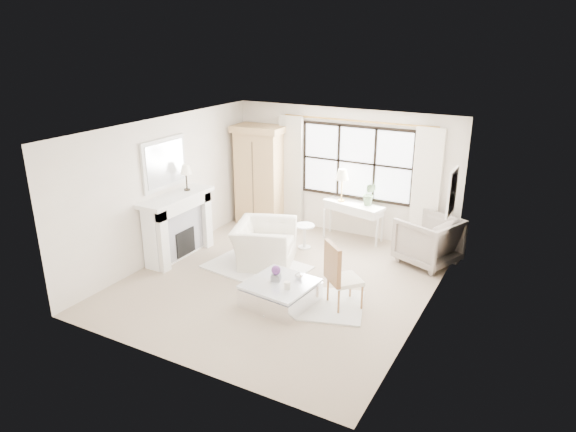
% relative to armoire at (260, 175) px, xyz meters
% --- Properties ---
extents(floor, '(5.50, 5.50, 0.00)m').
position_rel_armoire_xyz_m(floor, '(1.85, -2.38, -1.14)').
color(floor, tan).
rests_on(floor, ground).
extents(ceiling, '(5.50, 5.50, 0.00)m').
position_rel_armoire_xyz_m(ceiling, '(1.85, -2.38, 1.56)').
color(ceiling, silver).
rests_on(ceiling, ground).
extents(wall_back, '(5.00, 0.00, 5.00)m').
position_rel_armoire_xyz_m(wall_back, '(1.85, 0.37, 0.21)').
color(wall_back, white).
rests_on(wall_back, ground).
extents(wall_front, '(5.00, 0.00, 5.00)m').
position_rel_armoire_xyz_m(wall_front, '(1.85, -5.13, 0.21)').
color(wall_front, silver).
rests_on(wall_front, ground).
extents(wall_left, '(0.00, 5.50, 5.50)m').
position_rel_armoire_xyz_m(wall_left, '(-0.65, -2.38, 0.21)').
color(wall_left, silver).
rests_on(wall_left, ground).
extents(wall_right, '(0.00, 5.50, 5.50)m').
position_rel_armoire_xyz_m(wall_right, '(4.35, -2.38, 0.21)').
color(wall_right, beige).
rests_on(wall_right, ground).
extents(window_pane, '(2.40, 0.02, 1.50)m').
position_rel_armoire_xyz_m(window_pane, '(2.15, 0.35, 0.46)').
color(window_pane, white).
rests_on(window_pane, wall_back).
extents(window_frame, '(2.50, 0.04, 1.50)m').
position_rel_armoire_xyz_m(window_frame, '(2.15, 0.34, 0.46)').
color(window_frame, black).
rests_on(window_frame, wall_back).
extents(curtain_rod, '(3.30, 0.04, 0.04)m').
position_rel_armoire_xyz_m(curtain_rod, '(2.15, 0.29, 1.33)').
color(curtain_rod, '#AB7D3B').
rests_on(curtain_rod, wall_back).
extents(curtain_left, '(0.55, 0.10, 2.47)m').
position_rel_armoire_xyz_m(curtain_left, '(0.65, 0.27, 0.10)').
color(curtain_left, beige).
rests_on(curtain_left, ground).
extents(curtain_right, '(0.55, 0.10, 2.47)m').
position_rel_armoire_xyz_m(curtain_right, '(3.65, 0.27, 0.10)').
color(curtain_right, white).
rests_on(curtain_right, ground).
extents(fireplace, '(0.58, 1.66, 1.26)m').
position_rel_armoire_xyz_m(fireplace, '(-0.42, -2.38, -0.49)').
color(fireplace, white).
rests_on(fireplace, ground).
extents(mirror_frame, '(0.05, 1.15, 0.95)m').
position_rel_armoire_xyz_m(mirror_frame, '(-0.62, -2.38, 0.70)').
color(mirror_frame, silver).
rests_on(mirror_frame, wall_left).
extents(mirror_glass, '(0.02, 1.00, 0.80)m').
position_rel_armoire_xyz_m(mirror_glass, '(-0.59, -2.38, 0.70)').
color(mirror_glass, silver).
rests_on(mirror_glass, wall_left).
extents(art_frame, '(0.04, 0.62, 0.82)m').
position_rel_armoire_xyz_m(art_frame, '(4.32, -0.68, 0.41)').
color(art_frame, white).
rests_on(art_frame, wall_right).
extents(art_canvas, '(0.01, 0.52, 0.72)m').
position_rel_armoire_xyz_m(art_canvas, '(4.30, -0.68, 0.41)').
color(art_canvas, beige).
rests_on(art_canvas, wall_right).
extents(mantel_lamp, '(0.22, 0.22, 0.51)m').
position_rel_armoire_xyz_m(mantel_lamp, '(-0.40, -2.04, 0.51)').
color(mantel_lamp, black).
rests_on(mantel_lamp, fireplace).
extents(armoire, '(1.16, 0.76, 2.24)m').
position_rel_armoire_xyz_m(armoire, '(0.00, 0.00, 0.00)').
color(armoire, tan).
rests_on(armoire, floor).
extents(console_table, '(1.37, 0.75, 0.80)m').
position_rel_armoire_xyz_m(console_table, '(2.24, 0.08, -0.74)').
color(console_table, white).
rests_on(console_table, floor).
extents(console_lamp, '(0.28, 0.28, 0.69)m').
position_rel_armoire_xyz_m(console_lamp, '(1.95, 0.09, 0.22)').
color(console_lamp, gold).
rests_on(console_lamp, console_table).
extents(orchid_plant, '(0.28, 0.23, 0.49)m').
position_rel_armoire_xyz_m(orchid_plant, '(2.56, 0.08, -0.10)').
color(orchid_plant, '#58764E').
rests_on(orchid_plant, console_table).
extents(side_table, '(0.40, 0.40, 0.51)m').
position_rel_armoire_xyz_m(side_table, '(1.57, -0.86, -0.81)').
color(side_table, silver).
rests_on(side_table, floor).
extents(rug_left, '(1.93, 1.48, 0.03)m').
position_rel_armoire_xyz_m(rug_left, '(1.21, -2.12, -1.12)').
color(rug_left, white).
rests_on(rug_left, floor).
extents(rug_right, '(1.76, 1.52, 0.03)m').
position_rel_armoire_xyz_m(rug_right, '(2.78, -2.82, -1.13)').
color(rug_right, silver).
rests_on(rug_right, floor).
extents(club_armchair, '(1.38, 1.48, 0.79)m').
position_rel_armoire_xyz_m(club_armchair, '(1.22, -1.85, -0.75)').
color(club_armchair, white).
rests_on(club_armchair, floor).
extents(wingback_chair, '(1.30, 1.28, 0.91)m').
position_rel_armoire_xyz_m(wingback_chair, '(3.93, -0.37, -0.68)').
color(wingback_chair, gray).
rests_on(wingback_chair, floor).
extents(french_chair, '(0.68, 0.68, 1.08)m').
position_rel_armoire_xyz_m(french_chair, '(3.18, -2.67, -0.83)').
color(french_chair, '#AA7547').
rests_on(french_chair, floor).
extents(coffee_table, '(1.10, 1.10, 0.38)m').
position_rel_armoire_xyz_m(coffee_table, '(2.26, -3.07, -0.96)').
color(coffee_table, white).
rests_on(coffee_table, floor).
extents(planter_box, '(0.18, 0.18, 0.11)m').
position_rel_armoire_xyz_m(planter_box, '(2.16, -3.05, -0.70)').
color(planter_box, gray).
rests_on(planter_box, coffee_table).
extents(planter_flowers, '(0.15, 0.15, 0.15)m').
position_rel_armoire_xyz_m(planter_flowers, '(2.16, -3.05, -0.58)').
color(planter_flowers, '#633079').
rests_on(planter_flowers, planter_box).
extents(pillar_candle, '(0.10, 0.10, 0.12)m').
position_rel_armoire_xyz_m(pillar_candle, '(2.46, -3.21, -0.70)').
color(pillar_candle, silver).
rests_on(pillar_candle, coffee_table).
extents(coffee_vase, '(0.17, 0.17, 0.14)m').
position_rel_armoire_xyz_m(coffee_vase, '(2.46, -2.82, -0.69)').
color(coffee_vase, white).
rests_on(coffee_vase, coffee_table).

